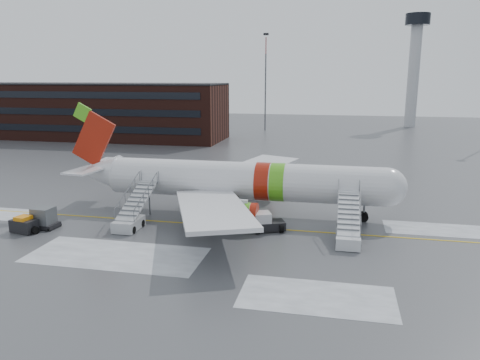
% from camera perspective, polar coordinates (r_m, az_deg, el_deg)
% --- Properties ---
extents(ground, '(260.00, 260.00, 0.00)m').
position_cam_1_polar(ground, '(45.78, -2.40, -5.16)').
color(ground, '#494C4F').
rests_on(ground, ground).
extents(airliner, '(35.03, 32.97, 11.18)m').
position_cam_1_polar(airliner, '(47.86, -0.61, -0.11)').
color(airliner, silver).
rests_on(airliner, ground).
extents(airstair_fwd, '(2.05, 7.70, 3.48)m').
position_cam_1_polar(airstair_fwd, '(41.11, 13.04, -6.02)').
color(airstair_fwd, silver).
rests_on(airstair_fwd, ground).
extents(airstair_aft, '(2.05, 7.70, 3.48)m').
position_cam_1_polar(airstair_aft, '(45.15, -13.05, -4.33)').
color(airstair_aft, '#A3A6AA').
rests_on(airstair_aft, ground).
extents(pushback_tug, '(3.49, 3.10, 1.77)m').
position_cam_1_polar(pushback_tug, '(43.12, 3.12, -5.21)').
color(pushback_tug, black).
rests_on(pushback_tug, ground).
extents(uld_container, '(2.51, 1.89, 1.98)m').
position_cam_1_polar(uld_container, '(47.49, -22.79, -4.34)').
color(uld_container, black).
rests_on(uld_container, ground).
extents(baggage_tractor, '(3.04, 1.74, 1.53)m').
position_cam_1_polar(baggage_tractor, '(47.02, -24.84, -5.05)').
color(baggage_tractor, black).
rests_on(baggage_tractor, ground).
extents(terminal_building, '(62.00, 16.11, 12.30)m').
position_cam_1_polar(terminal_building, '(112.39, -18.05, 8.06)').
color(terminal_building, '#3F1E16').
rests_on(terminal_building, ground).
extents(control_tower, '(6.40, 6.40, 30.00)m').
position_cam_1_polar(control_tower, '(138.60, 20.54, 13.85)').
color(control_tower, '#B2B5BA').
rests_on(control_tower, ground).
extents(light_mast_far_n, '(1.20, 1.20, 24.25)m').
position_cam_1_polar(light_mast_far_n, '(121.67, 3.14, 12.56)').
color(light_mast_far_n, '#595B60').
rests_on(light_mast_far_n, ground).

